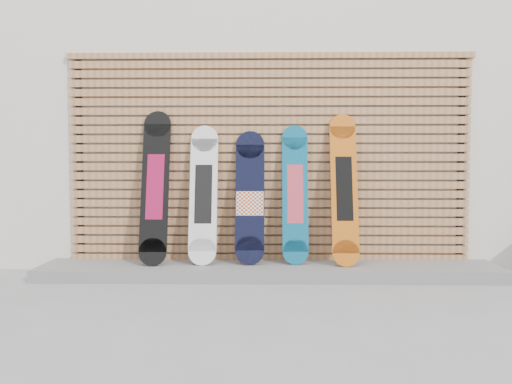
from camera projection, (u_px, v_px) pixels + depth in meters
The scene contains 9 objects.
ground at pixel (287, 294), 4.35m from camera, with size 80.00×80.00×0.00m, color gray.
building at pixel (309, 122), 7.74m from camera, with size 12.00×5.00×3.60m, color silver.
concrete_step at pixel (269, 270), 5.03m from camera, with size 4.60×0.70×0.12m, color slate.
slat_wall at pixel (269, 157), 5.26m from camera, with size 4.26×0.08×2.29m.
snowboard_0 at pixel (155, 187), 5.08m from camera, with size 0.28×0.39×1.57m.
snowboard_1 at pixel (203, 194), 5.09m from camera, with size 0.28×0.34×1.42m.
snowboard_2 at pixel (250, 198), 5.10m from camera, with size 0.30×0.32×1.36m.
snowboard_3 at pixel (295, 194), 5.10m from camera, with size 0.26×0.30×1.42m.
snowboard_4 at pixel (344, 189), 5.05m from camera, with size 0.27×0.39×1.54m.
Camera 1 is at (-0.21, -4.30, 1.11)m, focal length 35.00 mm.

